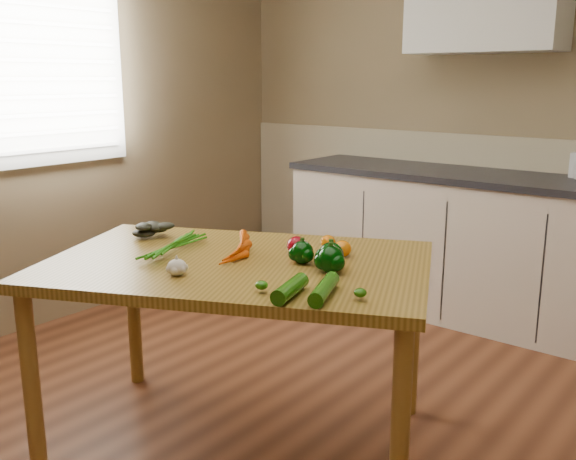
% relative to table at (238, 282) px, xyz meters
% --- Properties ---
extents(room, '(4.04, 5.04, 2.64)m').
position_rel_table_xyz_m(room, '(0.18, -0.05, 0.56)').
color(room, brown).
rests_on(room, ground).
extents(counter_run, '(2.84, 0.64, 1.14)m').
position_rel_table_xyz_m(counter_run, '(0.39, 1.96, -0.23)').
color(counter_run, beige).
rests_on(counter_run, ground).
extents(window_blinds, '(0.08, 0.98, 1.18)m').
position_rel_table_xyz_m(window_blinds, '(-1.78, 0.37, 0.86)').
color(window_blinds, silver).
rests_on(window_blinds, room).
extents(table, '(1.70, 1.45, 0.77)m').
position_rel_table_xyz_m(table, '(0.00, 0.00, 0.00)').
color(table, olive).
rests_on(table, ground).
extents(carrot_bunch, '(0.33, 0.30, 0.07)m').
position_rel_table_xyz_m(carrot_bunch, '(-0.11, 0.01, 0.12)').
color(carrot_bunch, '#D14904').
rests_on(carrot_bunch, table).
extents(leafy_greens, '(0.21, 0.19, 0.10)m').
position_rel_table_xyz_m(leafy_greens, '(-0.51, 0.06, 0.14)').
color(leafy_greens, black).
rests_on(leafy_greens, table).
extents(garlic_bulb, '(0.07, 0.07, 0.06)m').
position_rel_table_xyz_m(garlic_bulb, '(-0.04, -0.27, 0.12)').
color(garlic_bulb, beige).
rests_on(garlic_bulb, table).
extents(pepper_a, '(0.09, 0.09, 0.09)m').
position_rel_table_xyz_m(pepper_a, '(0.22, 0.12, 0.13)').
color(pepper_a, black).
rests_on(pepper_a, table).
extents(pepper_b, '(0.10, 0.10, 0.10)m').
position_rel_table_xyz_m(pepper_b, '(0.34, 0.14, 0.13)').
color(pepper_b, black).
rests_on(pepper_b, table).
extents(pepper_c, '(0.10, 0.10, 0.10)m').
position_rel_table_xyz_m(pepper_c, '(0.37, 0.09, 0.14)').
color(pepper_c, black).
rests_on(pepper_c, table).
extents(tomato_a, '(0.08, 0.08, 0.08)m').
position_rel_table_xyz_m(tomato_a, '(0.13, 0.20, 0.12)').
color(tomato_a, maroon).
rests_on(tomato_a, table).
extents(tomato_b, '(0.06, 0.06, 0.06)m').
position_rel_table_xyz_m(tomato_b, '(0.17, 0.36, 0.11)').
color(tomato_b, '#D66905').
rests_on(tomato_b, table).
extents(tomato_c, '(0.07, 0.07, 0.07)m').
position_rel_table_xyz_m(tomato_c, '(0.29, 0.29, 0.12)').
color(tomato_c, '#D66905').
rests_on(tomato_c, table).
extents(zucchini_a, '(0.13, 0.23, 0.05)m').
position_rel_table_xyz_m(zucchini_a, '(0.51, -0.14, 0.11)').
color(zucchini_a, '#174D08').
rests_on(zucchini_a, table).
extents(zucchini_b, '(0.11, 0.21, 0.05)m').
position_rel_table_xyz_m(zucchini_b, '(0.42, -0.21, 0.11)').
color(zucchini_b, '#174D08').
rests_on(zucchini_b, table).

